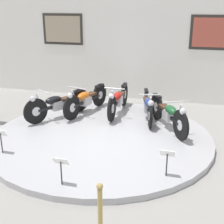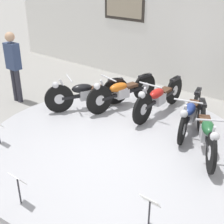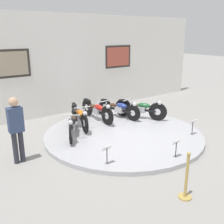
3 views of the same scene
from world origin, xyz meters
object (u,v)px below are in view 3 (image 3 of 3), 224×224
at_px(motorcycle_black, 72,124).
at_px(info_placard_front_right, 193,124).
at_px(motorcycle_green, 141,108).
at_px(visitor_standing, 16,126).
at_px(stanchion_post_left_of_entry, 186,183).
at_px(motorcycle_orange, 80,116).
at_px(motorcycle_blue, 120,108).
at_px(info_placard_front_left, 107,150).
at_px(info_placard_front_centre, 176,144).
at_px(motorcycle_red, 97,110).

height_order(motorcycle_black, info_placard_front_right, motorcycle_black).
distance_m(motorcycle_black, motorcycle_green, 2.90).
distance_m(visitor_standing, stanchion_post_left_of_entry, 4.24).
xyz_separation_m(motorcycle_orange, motorcycle_blue, (1.73, -0.00, -0.02)).
xyz_separation_m(motorcycle_orange, info_placard_front_right, (2.52, -2.76, -0.03)).
height_order(info_placard_front_left, info_placard_front_centre, same).
distance_m(motorcycle_orange, visitor_standing, 2.74).
height_order(motorcycle_red, motorcycle_blue, motorcycle_red).
bearing_deg(motorcycle_green, info_placard_front_centre, -116.18).
xyz_separation_m(info_placard_front_left, info_placard_front_centre, (1.66, -0.76, 0.00)).
bearing_deg(info_placard_front_right, info_placard_front_centre, -155.46).
bearing_deg(info_placard_front_right, motorcycle_black, 144.82).
xyz_separation_m(motorcycle_blue, visitor_standing, (-4.17, -1.15, 0.50)).
relative_size(motorcycle_green, visitor_standing, 1.01).
bearing_deg(visitor_standing, motorcycle_red, 22.48).
bearing_deg(motorcycle_blue, info_placard_front_right, -73.97).
xyz_separation_m(motorcycle_black, motorcycle_orange, (0.59, 0.57, 0.00)).
relative_size(motorcycle_blue, stanchion_post_left_of_entry, 1.87).
relative_size(info_placard_front_centre, visitor_standing, 0.29).
xyz_separation_m(info_placard_front_centre, info_placard_front_right, (1.66, 0.76, 0.00)).
bearing_deg(motorcycle_green, motorcycle_blue, 135.85).
bearing_deg(info_placard_front_left, motorcycle_green, 35.20).
bearing_deg(motorcycle_red, motorcycle_black, -151.49).
bearing_deg(visitor_standing, motorcycle_black, 17.36).
relative_size(motorcycle_orange, motorcycle_red, 0.97).
distance_m(motorcycle_green, info_placard_front_centre, 3.29).
xyz_separation_m(info_placard_front_left, info_placard_front_right, (3.31, 0.00, 0.00)).
height_order(motorcycle_orange, motorcycle_blue, motorcycle_orange).
distance_m(motorcycle_orange, motorcycle_green, 2.38).
distance_m(motorcycle_blue, motorcycle_green, 0.82).
relative_size(motorcycle_black, motorcycle_orange, 0.88).
bearing_deg(motorcycle_blue, info_placard_front_centre, -103.80).
relative_size(motorcycle_blue, motorcycle_green, 1.08).
bearing_deg(stanchion_post_left_of_entry, info_placard_front_centre, 47.92).
bearing_deg(info_placard_front_right, info_placard_front_left, 180.00).
distance_m(info_placard_front_centre, visitor_standing, 4.10).
xyz_separation_m(visitor_standing, stanchion_post_left_of_entry, (2.25, -3.54, -0.66)).
bearing_deg(motorcycle_black, visitor_standing, -162.64).
bearing_deg(info_placard_front_centre, visitor_standing, 144.41).
bearing_deg(motorcycle_blue, visitor_standing, -164.59).
distance_m(motorcycle_blue, stanchion_post_left_of_entry, 5.07).
bearing_deg(motorcycle_green, stanchion_post_left_of_entry, -121.32).
xyz_separation_m(motorcycle_red, stanchion_post_left_of_entry, (-1.06, -4.91, -0.18)).
bearing_deg(info_placard_front_left, motorcycle_red, 60.91).
distance_m(info_placard_front_centre, info_placard_front_right, 1.82).
relative_size(motorcycle_orange, info_placard_front_right, 3.85).
bearing_deg(motorcycle_red, motorcycle_orange, -166.01).
distance_m(info_placard_front_left, stanchion_post_left_of_entry, 2.02).
bearing_deg(motorcycle_red, info_placard_front_left, -119.09).
xyz_separation_m(motorcycle_blue, info_placard_front_right, (0.79, -2.76, -0.01)).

